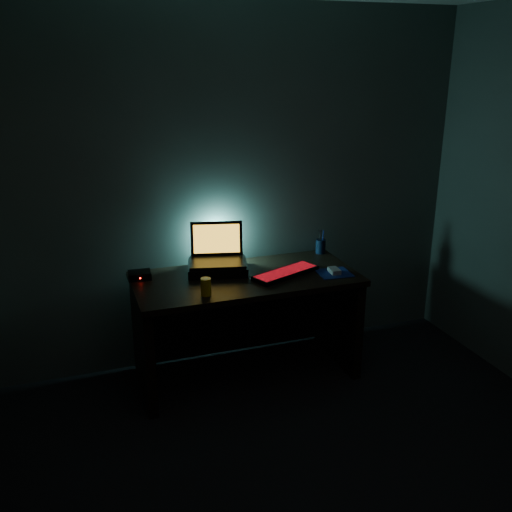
% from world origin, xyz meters
% --- Properties ---
extents(room, '(3.50, 4.00, 2.50)m').
position_xyz_m(room, '(0.00, 0.00, 1.25)').
color(room, black).
rests_on(room, ground).
extents(desk, '(1.50, 0.70, 0.75)m').
position_xyz_m(desk, '(0.00, 1.67, 0.49)').
color(desk, black).
rests_on(desk, ground).
extents(riser, '(0.46, 0.39, 0.06)m').
position_xyz_m(riser, '(-0.15, 1.77, 0.78)').
color(riser, black).
rests_on(riser, desk).
extents(laptop, '(0.43, 0.36, 0.26)m').
position_xyz_m(laptop, '(-0.14, 1.82, 0.87)').
color(laptop, black).
rests_on(laptop, riser).
extents(keyboard, '(0.51, 0.33, 0.03)m').
position_xyz_m(keyboard, '(0.26, 1.55, 0.76)').
color(keyboard, black).
rests_on(keyboard, desk).
extents(mousepad, '(0.23, 0.21, 0.00)m').
position_xyz_m(mousepad, '(0.58, 1.47, 0.75)').
color(mousepad, navy).
rests_on(mousepad, desk).
extents(mouse, '(0.07, 0.11, 0.03)m').
position_xyz_m(mouse, '(0.58, 1.47, 0.77)').
color(mouse, '#97969C').
rests_on(mouse, mousepad).
extents(pen_cup, '(0.09, 0.09, 0.10)m').
position_xyz_m(pen_cup, '(0.68, 1.90, 0.80)').
color(pen_cup, black).
rests_on(pen_cup, desk).
extents(juice_glass, '(0.08, 0.08, 0.11)m').
position_xyz_m(juice_glass, '(-0.33, 1.39, 0.81)').
color(juice_glass, '#D2A10B').
rests_on(juice_glass, desk).
extents(router, '(0.15, 0.13, 0.05)m').
position_xyz_m(router, '(-0.68, 1.81, 0.77)').
color(router, black).
rests_on(router, desk).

